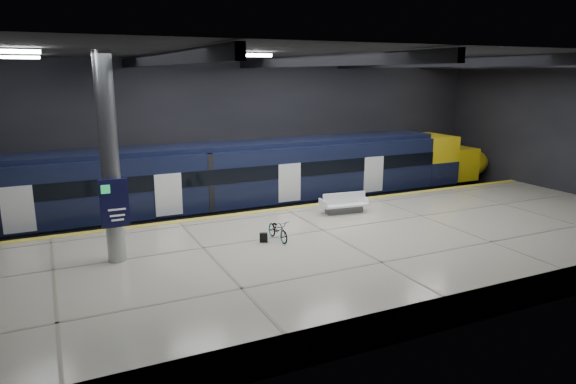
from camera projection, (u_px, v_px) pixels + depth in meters
ground at (311, 248)px, 21.88m from camera, size 30.00×30.00×0.00m
room_shell at (313, 113)px, 20.59m from camera, size 30.10×16.10×8.05m
platform at (342, 254)px, 19.56m from camera, size 30.00×11.00×1.10m
safety_strip at (284, 208)px, 24.05m from camera, size 30.00×0.40×0.01m
rails at (262, 215)px, 26.71m from camera, size 30.00×1.52×0.16m
train at (256, 178)px, 26.13m from camera, size 29.40×2.84×3.79m
bench at (344, 206)px, 23.26m from camera, size 2.22×1.11×0.94m
bicycle at (278, 230)px, 19.46m from camera, size 0.60×1.56×0.81m
pannier_bag at (264, 238)px, 19.26m from camera, size 0.35×0.28×0.35m
info_column at (110, 163)px, 16.63m from camera, size 0.90×0.78×6.90m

